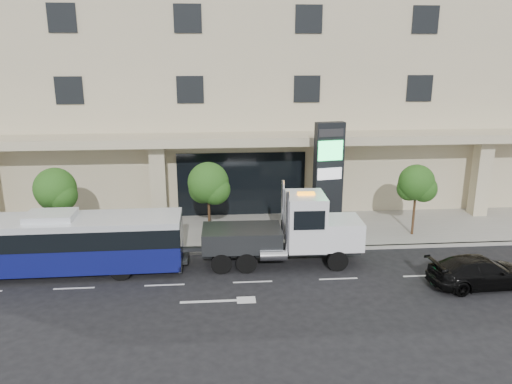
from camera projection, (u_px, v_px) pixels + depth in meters
ground at (250, 268)px, 24.30m from camera, size 120.00×120.00×0.00m
sidewalk at (244, 231)px, 29.07m from camera, size 120.00×6.00×0.15m
curb at (248, 251)px, 26.19m from camera, size 120.00×0.30×0.15m
convention_center at (235, 54)px, 36.37m from camera, size 60.00×17.60×20.00m
tree_left at (56, 191)px, 26.12m from camera, size 2.27×2.20×4.22m
tree_mid at (209, 186)px, 26.70m from camera, size 2.28×2.20×4.38m
tree_right at (417, 185)px, 27.65m from camera, size 2.10×2.00×4.04m
city_bus at (54, 243)px, 23.38m from camera, size 11.96×2.66×3.02m
tow_truck at (289, 232)px, 24.42m from camera, size 8.83×2.38×4.02m
black_sedan at (481, 272)px, 22.30m from camera, size 4.89×2.29×1.38m
signage_pylon at (328, 179)px, 27.49m from camera, size 1.67×0.84×6.39m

